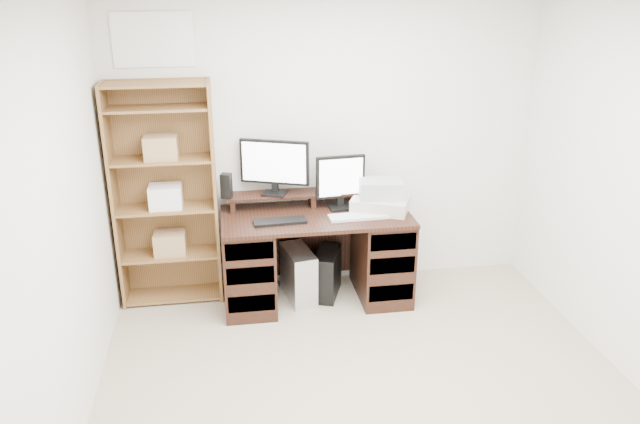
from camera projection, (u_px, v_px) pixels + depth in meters
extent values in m
cube|color=silver|center=(327.00, 141.00, 5.13)|extent=(3.50, 0.02, 2.50)
cube|color=silver|center=(38.00, 258.00, 3.03)|extent=(0.02, 4.00, 2.50)
cube|color=white|center=(153.00, 40.00, 4.63)|extent=(0.60, 0.01, 0.40)
cube|color=black|center=(316.00, 217.00, 4.95)|extent=(1.50, 0.70, 0.03)
cube|color=black|center=(249.00, 264.00, 5.00)|extent=(0.40, 0.66, 0.72)
cube|color=black|center=(382.00, 255.00, 5.16)|extent=(0.40, 0.66, 0.72)
cube|color=black|center=(310.00, 239.00, 5.38)|extent=(1.48, 0.02, 0.65)
cube|color=black|center=(252.00, 303.00, 4.77)|extent=(0.36, 0.01, 0.14)
cube|color=black|center=(250.00, 275.00, 4.68)|extent=(0.36, 0.01, 0.14)
cube|color=black|center=(249.00, 251.00, 4.61)|extent=(0.36, 0.01, 0.14)
cube|color=black|center=(391.00, 293.00, 4.93)|extent=(0.36, 0.01, 0.14)
cube|color=black|center=(392.00, 265.00, 4.84)|extent=(0.36, 0.01, 0.14)
cube|color=black|center=(393.00, 242.00, 4.77)|extent=(0.36, 0.01, 0.14)
cube|color=black|center=(233.00, 204.00, 5.03)|extent=(0.04, 0.20, 0.10)
cube|color=black|center=(312.00, 200.00, 5.13)|extent=(0.04, 0.20, 0.10)
cube|color=black|center=(389.00, 195.00, 5.22)|extent=(0.04, 0.20, 0.10)
cube|color=black|center=(312.00, 193.00, 5.11)|extent=(1.40, 0.22, 0.02)
cube|color=black|center=(275.00, 194.00, 5.03)|extent=(0.22, 0.20, 0.02)
cube|color=black|center=(275.00, 186.00, 5.03)|extent=(0.06, 0.05, 0.10)
cube|color=black|center=(274.00, 162.00, 4.96)|extent=(0.54, 0.24, 0.36)
cube|color=white|center=(274.00, 163.00, 4.94)|extent=(0.49, 0.19, 0.32)
cube|color=black|center=(341.00, 207.00, 5.07)|extent=(0.20, 0.16, 0.02)
cube|color=black|center=(340.00, 200.00, 5.07)|extent=(0.06, 0.04, 0.11)
cube|color=black|center=(340.00, 177.00, 5.00)|extent=(0.40, 0.07, 0.35)
cube|color=white|center=(341.00, 177.00, 4.98)|extent=(0.36, 0.04, 0.31)
cube|color=black|center=(226.00, 186.00, 4.93)|extent=(0.10, 0.10, 0.20)
cube|color=black|center=(280.00, 221.00, 4.78)|extent=(0.41, 0.16, 0.02)
cube|color=silver|center=(359.00, 216.00, 4.88)|extent=(0.48, 0.17, 0.02)
ellipsoid|color=white|center=(389.00, 214.00, 4.92)|extent=(0.11, 0.09, 0.04)
cube|color=#B9B0A1|center=(380.00, 204.00, 5.02)|extent=(0.54, 0.48, 0.11)
cube|color=#9EA2A8|center=(381.00, 189.00, 4.97)|extent=(0.37, 0.29, 0.15)
cube|color=silver|center=(298.00, 274.00, 5.15)|extent=(0.27, 0.46, 0.44)
cube|color=black|center=(327.00, 273.00, 5.20)|extent=(0.30, 0.43, 0.40)
cube|color=#19FF33|center=(323.00, 275.00, 4.99)|extent=(0.01, 0.01, 0.01)
cube|color=olive|center=(115.00, 199.00, 4.85)|extent=(0.02, 0.30, 1.80)
cube|color=olive|center=(215.00, 194.00, 4.96)|extent=(0.02, 0.30, 1.80)
cube|color=olive|center=(167.00, 191.00, 5.03)|extent=(0.80, 0.01, 1.80)
cube|color=olive|center=(175.00, 294.00, 5.22)|extent=(0.75, 0.28, 0.02)
cube|color=olive|center=(171.00, 254.00, 5.08)|extent=(0.75, 0.28, 0.02)
cube|color=olive|center=(167.00, 208.00, 4.94)|extent=(0.75, 0.28, 0.02)
cube|color=olive|center=(162.00, 160.00, 4.79)|extent=(0.75, 0.28, 0.02)
cube|color=olive|center=(157.00, 108.00, 4.65)|extent=(0.75, 0.28, 0.02)
cube|color=olive|center=(155.00, 84.00, 4.59)|extent=(0.75, 0.28, 0.02)
cube|color=#A07F54|center=(170.00, 243.00, 5.05)|extent=(0.25, 0.20, 0.18)
cube|color=white|center=(166.00, 196.00, 4.90)|extent=(0.25, 0.20, 0.18)
cube|color=#A07F54|center=(161.00, 147.00, 4.76)|extent=(0.25, 0.20, 0.18)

